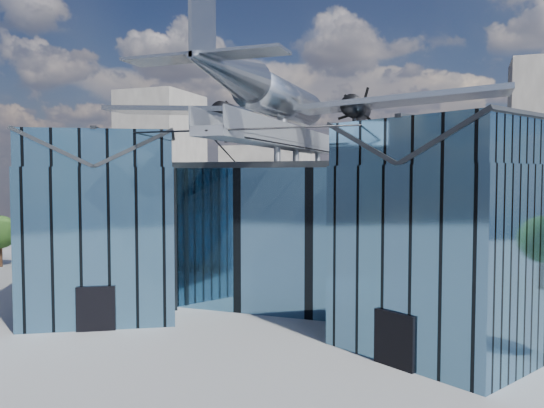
% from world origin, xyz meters
% --- Properties ---
extents(ground_plane, '(120.00, 120.00, 0.00)m').
position_xyz_m(ground_plane, '(0.00, 0.00, 0.00)').
color(ground_plane, gray).
extents(museum, '(32.88, 24.50, 17.60)m').
position_xyz_m(museum, '(0.00, 5.82, 5.54)').
color(museum, teal).
rests_on(museum, ground).
extents(bg_towers, '(77.00, 24.50, 26.00)m').
position_xyz_m(bg_towers, '(1.45, 50.49, 10.01)').
color(bg_towers, gray).
rests_on(bg_towers, ground).
extents(tree_side_w, '(3.93, 3.93, 5.09)m').
position_xyz_m(tree_side_w, '(-31.56, 10.19, 3.45)').
color(tree_side_w, '#372116').
rests_on(tree_side_w, ground).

